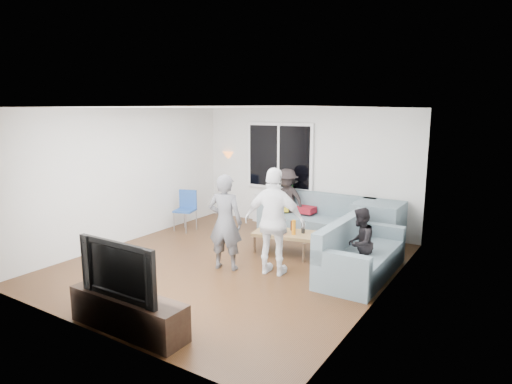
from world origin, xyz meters
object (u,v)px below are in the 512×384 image
Objects in this scene: sofa_back_section at (315,216)px; spectator_back at (287,200)px; tv_console at (128,313)px; player_right at (274,222)px; side_chair at (185,211)px; sofa_right_section at (362,249)px; spectator_right at (360,243)px; player_left at (225,222)px; coffee_table at (285,243)px; television at (125,267)px; floor_lamp at (230,184)px.

sofa_back_section is 0.72m from spectator_back.
spectator_back is 0.84× the size of tv_console.
player_right is at bearing -59.43° from spectator_back.
sofa_right_section is at bearing -23.42° from side_chair.
spectator_right is (4.07, -0.59, 0.12)m from side_chair.
tv_console is at bearing 81.05° from player_left.
coffee_table is 0.82× the size of spectator_back.
spectator_right is at bearing -31.70° from spectator_back.
spectator_back is 1.14× the size of television.
spectator_right is at bearing 60.21° from television.
sofa_right_section is at bearing -10.15° from coffee_table.
player_left is at bearing -50.35° from side_chair.
sofa_back_section is 2.22m from sofa_right_section.
player_right is (0.79, 0.23, 0.07)m from player_left.
tv_console is at bearing 68.37° from player_right.
sofa_right_section is at bearing -158.75° from player_right.
player_right is 1.26× the size of spectator_back.
player_left is 2.34m from tv_console.
floor_lamp reaches higher than television.
player_left reaches higher than spectator_back.
sofa_right_section is 1.49× the size of spectator_back.
player_left is at bearing -99.80° from sofa_back_section.
coffee_table is at bearing 79.85° from sofa_right_section.
player_left is at bearing -77.89° from spectator_back.
spectator_back is at bearing 95.66° from television.
player_right is 1.35m from spectator_right.
coffee_table is at bearing -103.85° from spectator_right.
player_left is (-0.46, -1.19, 0.58)m from coffee_table.
spectator_back is (-2.22, 1.63, 0.25)m from sofa_right_section.
floor_lamp reaches higher than sofa_right_section.
spectator_back is (-0.70, 1.35, 0.47)m from coffee_table.
player_right is (2.88, -1.16, 0.42)m from side_chair.
coffee_table is at bearing 86.23° from tv_console.
spectator_back is at bearing -99.22° from player_left.
sofa_back_section is 2.67× the size of side_chair.
player_left is at bearing 95.80° from television.
floor_lamp reaches higher than spectator_right.
spectator_right is at bearing -180.00° from sofa_right_section.
player_right is (-1.19, -0.69, 0.42)m from sofa_right_section.
sofa_back_section is at bearing 43.96° from sofa_right_section.
floor_lamp is 1.32× the size of television.
coffee_table is 1.21m from player_right.
spectator_back reaches higher than sofa_right_section.
player_right reaches higher than floor_lamp.
television is at bearing -77.76° from spectator_back.
tv_console is at bearing -93.77° from coffee_table.
player_left is at bearing 7.10° from player_right.
television reaches higher than spectator_right.
player_right is at bearing -63.68° from spectator_right.
sofa_back_section is 1.35× the size of player_right.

